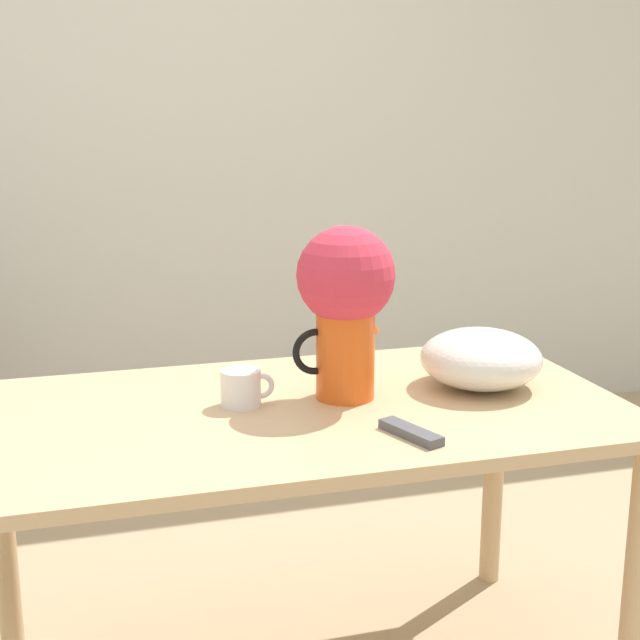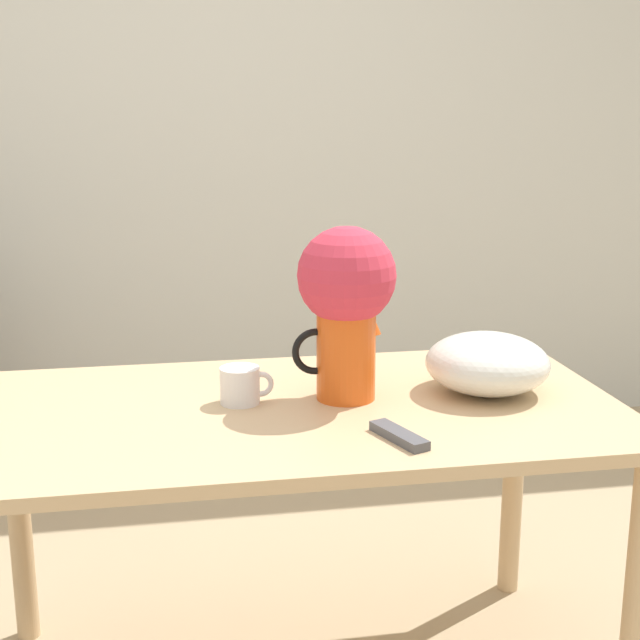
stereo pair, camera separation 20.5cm
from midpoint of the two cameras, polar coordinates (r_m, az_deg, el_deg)
The scene contains 6 objects.
wall_back at distance 3.75m, azimuth -6.96°, elevation 11.75°, with size 8.00×0.05×2.60m.
table at distance 2.09m, azimuth 1.32°, elevation -8.02°, with size 1.50×0.82×0.74m.
flower_vase at distance 2.05m, azimuth 4.56°, elevation 1.51°, with size 0.24×0.23×0.41m.
coffee_mug at distance 2.06m, azimuth -2.25°, elevation -4.24°, with size 0.13×0.09×0.09m.
white_bowl at distance 2.19m, azimuth 13.31°, elevation -2.75°, with size 0.30×0.30×0.14m.
remote_control at distance 1.87m, azimuth 8.24°, elevation -7.39°, with size 0.09×0.17×0.02m.
Camera 2 is at (-0.13, -1.83, 1.41)m, focal length 50.00 mm.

